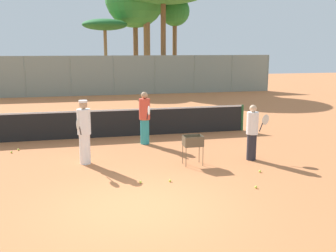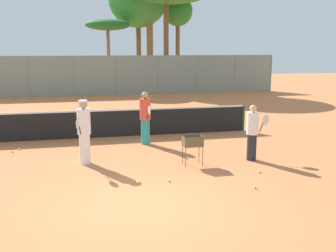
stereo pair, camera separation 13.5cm
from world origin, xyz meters
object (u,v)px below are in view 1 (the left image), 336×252
(ball_cart, at_px, (193,143))
(player_white_outfit, at_px, (84,131))
(tennis_net, at_px, (109,123))
(player_red_cap, at_px, (145,117))
(player_yellow_shirt, at_px, (252,132))

(ball_cart, bearing_deg, player_white_outfit, 164.94)
(tennis_net, xyz_separation_m, player_red_cap, (1.14, -1.37, 0.40))
(player_yellow_shirt, bearing_deg, player_red_cap, 118.03)
(tennis_net, xyz_separation_m, ball_cart, (2.07, -4.22, 0.09))
(player_white_outfit, distance_m, player_red_cap, 2.94)
(player_red_cap, distance_m, player_yellow_shirt, 3.94)
(tennis_net, bearing_deg, player_yellow_shirt, -46.04)
(player_white_outfit, xyz_separation_m, player_red_cap, (2.14, 2.01, -0.02))
(player_red_cap, distance_m, ball_cart, 3.01)
(player_red_cap, bearing_deg, tennis_net, -145.67)
(player_white_outfit, xyz_separation_m, ball_cart, (3.08, -0.83, -0.33))
(player_red_cap, relative_size, ball_cart, 2.14)
(tennis_net, bearing_deg, ball_cart, -63.82)
(tennis_net, xyz_separation_m, player_yellow_shirt, (3.97, -4.12, 0.32))
(tennis_net, relative_size, player_yellow_shirt, 6.49)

